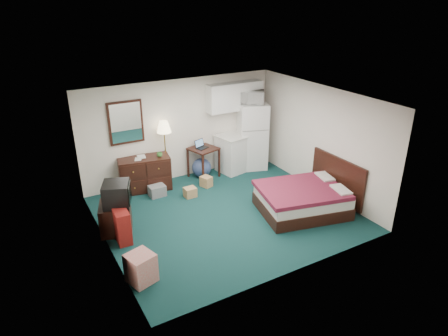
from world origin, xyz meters
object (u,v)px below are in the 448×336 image
dresser (145,174)px  bed (302,200)px  suitcase (122,227)px  floor_lamp (165,153)px  fridge (252,136)px  tv_stand (116,217)px  kitchen_counter (235,153)px  desk (204,162)px

dresser → bed: size_ratio=0.68×
suitcase → floor_lamp: bearing=52.3°
fridge → tv_stand: fridge is taller
fridge → kitchen_counter: bearing=-164.8°
desk → fridge: bearing=-18.0°
dresser → suitcase: (-1.12, -1.94, -0.08)m
dresser → floor_lamp: (0.58, 0.07, 0.39)m
kitchen_counter → bed: kitchen_counter is taller
fridge → bed: 2.70m
floor_lamp → suitcase: floor_lamp is taller
dresser → desk: bearing=8.6°
bed → tv_stand: (-3.69, 1.22, 0.01)m
tv_stand → dresser: bearing=70.8°
floor_lamp → bed: floor_lamp is taller
desk → bed: desk is taller
dresser → floor_lamp: 0.70m
tv_stand → kitchen_counter: bearing=39.3°
floor_lamp → tv_stand: floor_lamp is taller
dresser → desk: (1.54, -0.05, -0.01)m
dresser → tv_stand: (-1.12, -1.48, -0.11)m
dresser → suitcase: bearing=-109.6°
suitcase → fridge: bearing=26.8°
floor_lamp → desk: bearing=-7.1°
desk → bed: bearing=-84.9°
fridge → suitcase: bearing=-137.2°
floor_lamp → bed: bearing=-54.3°
bed → suitcase: suitcase is taller
bed → kitchen_counter: bearing=105.2°
suitcase → bed: bearing=-9.1°
fridge → tv_stand: size_ratio=2.75×
fridge → tv_stand: (-4.08, -1.38, -0.59)m
floor_lamp → desk: floor_lamp is taller
tv_stand → desk: bearing=46.1°
desk → suitcase: (-2.66, -1.89, -0.07)m
tv_stand → fridge: bearing=36.6°
floor_lamp → tv_stand: size_ratio=2.48×
tv_stand → suitcase: suitcase is taller
dresser → tv_stand: 1.86m
kitchen_counter → suitcase: 4.05m
dresser → floor_lamp: bearing=17.3°
desk → bed: size_ratio=0.45×
kitchen_counter → fridge: size_ratio=0.54×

